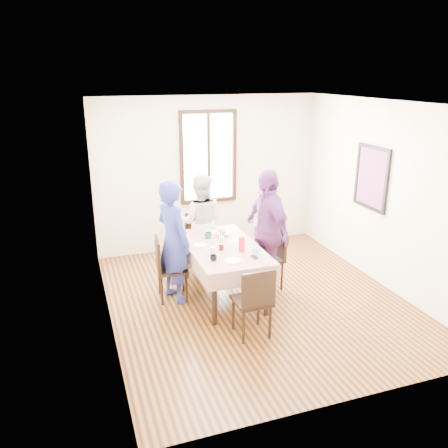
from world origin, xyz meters
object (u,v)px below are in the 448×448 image
Objects in this scene: chair_far at (201,241)px; chair_near at (252,300)px; dining_table at (223,271)px; person_left at (172,241)px; person_right at (266,231)px; person_far at (202,222)px; chair_left at (172,269)px; chair_right at (267,259)px.

chair_near is (0.00, -2.16, 0.00)m from chair_far.
dining_table is 0.91× the size of person_left.
person_right reaches higher than person_left.
person_left is 1.14m from person_far.
person_left reaches higher than chair_near.
chair_left is 0.41m from person_left.
chair_right is 1.00× the size of chair_far.
chair_near is 2.16m from person_far.
chair_far is at bearing 88.93° from chair_near.
chair_left is at bearing 81.43° from chair_right.
person_far is at bearing 148.37° from chair_left.
person_right is (0.68, -1.01, 0.12)m from person_far.
chair_far and chair_near have the same top height.
chair_far is 2.16m from chair_near.
chair_left is (-0.70, 0.15, 0.08)m from dining_table.
chair_near is at bearing 35.35° from chair_left.
dining_table is 1.08m from chair_near.
person_left reaches higher than chair_far.
chair_right is 0.51× the size of person_right.
person_far is at bearing -58.30° from person_left.
chair_near is at bearing -90.00° from dining_table.
chair_far is 0.32m from person_far.
person_far is at bearing 90.00° from dining_table.
chair_right is 1.24m from chair_far.
chair_near is at bearing -38.03° from person_right.
person_far reaches higher than chair_near.
chair_far is 1.00× the size of chair_near.
person_far is (-0.70, 1.01, 0.32)m from chair_right.
person_left is 1.36m from person_right.
person_far is (0.00, 1.06, 0.40)m from dining_table.
chair_right is 1.33m from chair_near.
chair_right is (0.70, 0.05, 0.08)m from dining_table.
chair_right is 1.00× the size of chair_near.
person_left is 0.96× the size of person_right.
chair_left is at bearing 72.28° from person_far.
person_far is (0.68, 0.91, -0.08)m from person_left.
chair_right is 0.44m from person_right.
chair_near is 0.58× the size of person_far.
person_right reaches higher than chair_far.
chair_left is 0.58× the size of person_far.
person_far is at bearing 85.07° from chair_far.
chair_right is at bearing 91.72° from chair_left.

